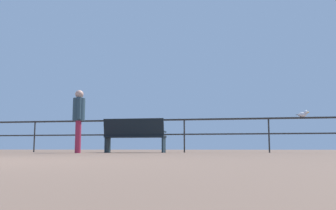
# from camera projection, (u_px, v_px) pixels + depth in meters

# --- Properties ---
(pier_railing) EXTENTS (21.72, 0.05, 0.99)m
(pier_railing) POSITION_uv_depth(u_px,v_px,m) (145.00, 128.00, 10.74)
(pier_railing) COLOR #2D2B28
(pier_railing) RESTS_ON ground_plane
(bench_near_left) EXTENTS (1.72, 0.68, 0.94)m
(bench_near_left) POSITION_uv_depth(u_px,v_px,m) (135.00, 134.00, 9.98)
(bench_near_left) COLOR black
(bench_near_left) RESTS_ON ground_plane
(person_by_bench) EXTENTS (0.32, 0.49, 1.65)m
(person_by_bench) POSITION_uv_depth(u_px,v_px,m) (79.00, 117.00, 9.35)
(person_by_bench) COLOR #9F243F
(person_by_bench) RESTS_ON ground_plane
(seagull_on_rail) EXTENTS (0.35, 0.24, 0.18)m
(seagull_on_rail) POSITION_uv_depth(u_px,v_px,m) (303.00, 114.00, 9.95)
(seagull_on_rail) COLOR white
(seagull_on_rail) RESTS_ON pier_railing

